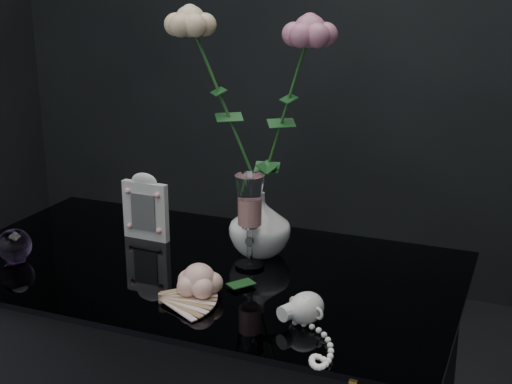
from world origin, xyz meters
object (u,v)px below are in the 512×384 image
at_px(paperweight, 14,245).
at_px(pearl_jar, 306,307).
at_px(picture_frame, 145,206).
at_px(vase, 260,224).
at_px(wine_glass, 250,222).
at_px(loose_rose, 199,280).

distance_m(paperweight, pearl_jar, 0.64).
bearing_deg(picture_frame, vase, 5.17).
height_order(vase, wine_glass, wine_glass).
relative_size(vase, loose_rose, 0.72).
relative_size(vase, wine_glass, 0.70).
height_order(paperweight, loose_rose, paperweight).
xyz_separation_m(picture_frame, paperweight, (-0.18, -0.22, -0.04)).
bearing_deg(paperweight, vase, 26.91).
distance_m(vase, paperweight, 0.51).
xyz_separation_m(paperweight, loose_rose, (0.43, -0.01, -0.00)).
bearing_deg(paperweight, picture_frame, 49.70).
relative_size(loose_rose, pearl_jar, 0.95).
relative_size(picture_frame, paperweight, 2.19).
bearing_deg(wine_glass, loose_rose, -101.34).
bearing_deg(pearl_jar, picture_frame, 177.01).
xyz_separation_m(vase, wine_glass, (0.01, -0.07, 0.03)).
relative_size(vase, pearl_jar, 0.68).
bearing_deg(vase, picture_frame, -177.31).
height_order(paperweight, pearl_jar, paperweight).
bearing_deg(vase, loose_rose, -96.15).
height_order(wine_glass, pearl_jar, wine_glass).
xyz_separation_m(wine_glass, paperweight, (-0.46, -0.16, -0.06)).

